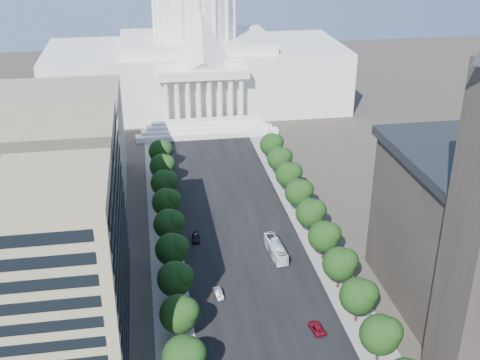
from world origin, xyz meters
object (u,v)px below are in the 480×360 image
car_silver (218,293)px  car_red (317,328)px  car_dark_b (196,238)px  city_bus (276,249)px

car_silver → car_red: 23.24m
car_silver → car_red: (17.96, -14.74, -0.01)m
car_dark_b → city_bus: bearing=-23.0°
city_bus → car_dark_b: bearing=147.8°
car_silver → car_red: size_ratio=0.86×
city_bus → car_silver: bearing=-141.4°
car_silver → city_bus: bearing=34.9°
car_dark_b → city_bus: (18.57, -10.05, 1.01)m
car_red → car_dark_b: (-20.56, 39.35, -0.01)m
car_red → car_dark_b: bearing=-69.6°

